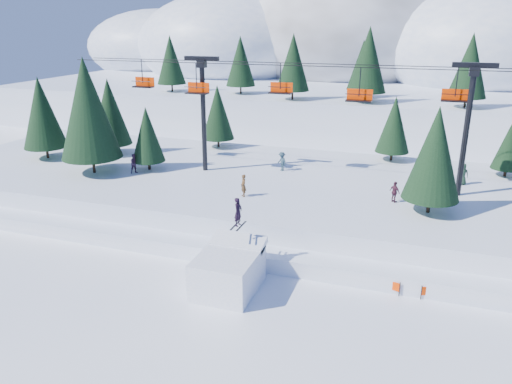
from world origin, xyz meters
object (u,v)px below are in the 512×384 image
(chairlift, at_px, (323,102))
(banner_near, at_px, (378,281))
(jump_kicker, at_px, (229,270))
(banner_far, at_px, (444,290))

(chairlift, distance_m, banner_near, 16.71)
(banner_near, bearing_deg, jump_kicker, -161.14)
(chairlift, relative_size, banner_far, 17.49)
(jump_kicker, bearing_deg, chairlift, 81.70)
(jump_kicker, bearing_deg, banner_near, 18.86)
(jump_kicker, relative_size, chairlift, 0.12)
(chairlift, height_order, banner_far, chairlift)
(jump_kicker, relative_size, banner_near, 2.02)
(chairlift, xyz_separation_m, banner_far, (10.21, -12.58, -8.78))
(banner_near, bearing_deg, banner_far, 2.16)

